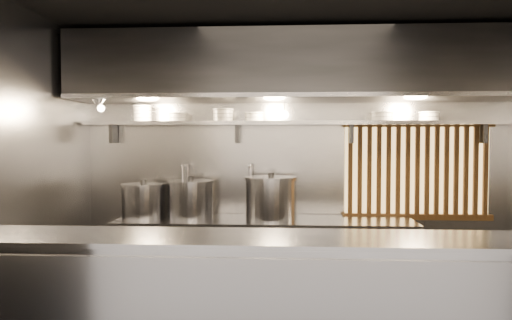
# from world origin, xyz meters

# --- Properties ---
(wall_back) EXTENTS (4.50, 0.00, 4.50)m
(wall_back) POSITION_xyz_m (0.00, 1.50, 1.40)
(wall_back) COLOR gray
(wall_back) RESTS_ON floor
(wall_left) EXTENTS (0.00, 3.00, 3.00)m
(wall_left) POSITION_xyz_m (-2.25, 0.00, 1.40)
(wall_left) COLOR gray
(wall_left) RESTS_ON floor
(cooking_bench) EXTENTS (3.00, 0.70, 0.90)m
(cooking_bench) POSITION_xyz_m (-0.30, 1.13, 0.45)
(cooking_bench) COLOR #9A9A9F
(cooking_bench) RESTS_ON floor
(bowl_shelf) EXTENTS (4.40, 0.34, 0.04)m
(bowl_shelf) POSITION_xyz_m (0.00, 1.32, 1.88)
(bowl_shelf) COLOR #9A9A9F
(bowl_shelf) RESTS_ON wall_back
(exhaust_hood) EXTENTS (4.40, 0.81, 0.65)m
(exhaust_hood) POSITION_xyz_m (0.00, 1.10, 2.42)
(exhaust_hood) COLOR #2D2D30
(exhaust_hood) RESTS_ON ceiling
(wood_screen) EXTENTS (1.56, 0.09, 1.04)m
(wood_screen) POSITION_xyz_m (1.30, 1.45, 1.38)
(wood_screen) COLOR #FFCC72
(wood_screen) RESTS_ON wall_back
(faucet_left) EXTENTS (0.04, 0.30, 0.50)m
(faucet_left) POSITION_xyz_m (-1.15, 1.37, 1.31)
(faucet_left) COLOR silver
(faucet_left) RESTS_ON wall_back
(faucet_right) EXTENTS (0.04, 0.30, 0.50)m
(faucet_right) POSITION_xyz_m (-0.45, 1.37, 1.31)
(faucet_right) COLOR silver
(faucet_right) RESTS_ON wall_back
(heat_lamp) EXTENTS (0.25, 0.35, 0.20)m
(heat_lamp) POSITION_xyz_m (-1.90, 0.85, 2.07)
(heat_lamp) COLOR #9A9A9F
(heat_lamp) RESTS_ON exhaust_hood
(pendant_bulb) EXTENTS (0.09, 0.09, 0.19)m
(pendant_bulb) POSITION_xyz_m (-0.10, 1.20, 1.96)
(pendant_bulb) COLOR #2D2D30
(pendant_bulb) RESTS_ON exhaust_hood
(stock_pot_left) EXTENTS (0.51, 0.51, 0.39)m
(stock_pot_left) POSITION_xyz_m (-1.56, 1.16, 1.08)
(stock_pot_left) COLOR #9A9A9F
(stock_pot_left) RESTS_ON cooking_bench
(stock_pot_mid) EXTENTS (0.53, 0.53, 0.43)m
(stock_pot_mid) POSITION_xyz_m (-1.06, 1.16, 1.10)
(stock_pot_mid) COLOR #9A9A9F
(stock_pot_mid) RESTS_ON cooking_bench
(stock_pot_right) EXTENTS (0.61, 0.61, 0.47)m
(stock_pot_right) POSITION_xyz_m (-0.23, 1.13, 1.12)
(stock_pot_right) COLOR #9A9A9F
(stock_pot_right) RESTS_ON cooking_bench
(bowl_stack_0) EXTENTS (0.21, 0.21, 0.17)m
(bowl_stack_0) POSITION_xyz_m (-1.61, 1.32, 1.98)
(bowl_stack_0) COLOR silver
(bowl_stack_0) RESTS_ON bowl_shelf
(bowl_stack_1) EXTENTS (0.20, 0.20, 0.09)m
(bowl_stack_1) POSITION_xyz_m (-1.23, 1.32, 1.95)
(bowl_stack_1) COLOR silver
(bowl_stack_1) RESTS_ON bowl_shelf
(bowl_stack_2) EXTENTS (0.22, 0.22, 0.13)m
(bowl_stack_2) POSITION_xyz_m (-0.74, 1.32, 1.97)
(bowl_stack_2) COLOR silver
(bowl_stack_2) RESTS_ON bowl_shelf
(bowl_stack_3) EXTENTS (0.21, 0.21, 0.09)m
(bowl_stack_3) POSITION_xyz_m (-0.41, 1.32, 1.95)
(bowl_stack_3) COLOR silver
(bowl_stack_3) RESTS_ON bowl_shelf
(bowl_stack_4) EXTENTS (0.23, 0.23, 0.09)m
(bowl_stack_4) POSITION_xyz_m (0.91, 1.32, 1.95)
(bowl_stack_4) COLOR silver
(bowl_stack_4) RESTS_ON bowl_shelf
(bowl_stack_5) EXTENTS (0.21, 0.21, 0.09)m
(bowl_stack_5) POSITION_xyz_m (1.38, 1.32, 1.95)
(bowl_stack_5) COLOR silver
(bowl_stack_5) RESTS_ON bowl_shelf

